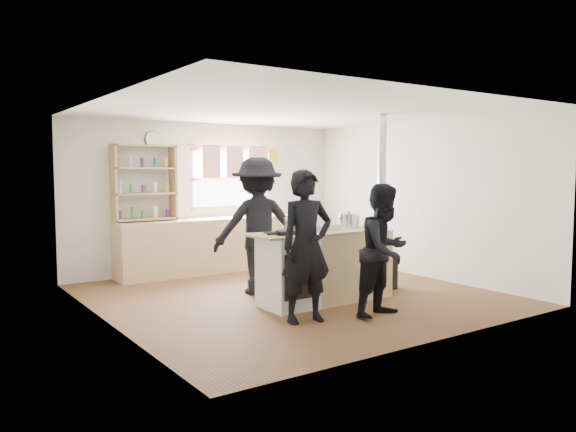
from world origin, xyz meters
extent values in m
cube|color=brown|center=(0.00, 0.00, -0.01)|extent=(5.00, 5.00, 0.01)
cube|color=tan|center=(0.00, 2.22, 0.45)|extent=(3.40, 0.55, 0.90)
cube|color=tan|center=(-1.20, 2.34, 0.94)|extent=(1.00, 0.28, 0.03)
cube|color=tan|center=(-1.20, 2.34, 1.33)|extent=(1.00, 0.28, 0.03)
cube|color=tan|center=(-1.20, 2.34, 1.74)|extent=(1.00, 0.28, 0.03)
cube|color=tan|center=(-1.20, 2.34, 2.08)|extent=(1.00, 0.28, 0.03)
cube|color=tan|center=(-1.68, 2.34, 1.50)|extent=(0.04, 0.28, 1.20)
cube|color=tan|center=(-0.72, 2.34, 1.50)|extent=(0.04, 0.28, 1.20)
cylinder|color=silver|center=(0.94, 2.22, 1.06)|extent=(0.10, 0.10, 0.32)
cube|color=white|center=(-0.45, -0.55, 0.45)|extent=(0.60, 0.60, 0.90)
cube|color=tan|center=(0.45, -0.55, 0.45)|extent=(1.20, 0.60, 0.90)
cube|color=tan|center=(0.00, -0.55, 0.92)|extent=(1.84, 0.64, 0.03)
cylinder|color=black|center=(-0.53, -0.63, 0.96)|extent=(0.31, 0.31, 0.05)
cylinder|color=#255C1F|center=(-0.53, -0.63, 0.97)|extent=(0.24, 0.24, 0.02)
cube|color=silver|center=(0.14, -0.52, 0.97)|extent=(0.38, 0.28, 0.07)
cube|color=brown|center=(0.14, -0.52, 0.99)|extent=(0.32, 0.23, 0.02)
cylinder|color=#B7B7B9|center=(-0.24, -0.35, 1.01)|extent=(0.23, 0.23, 0.16)
cylinder|color=#B7B7B9|center=(-0.24, -0.35, 1.09)|extent=(0.24, 0.24, 0.01)
sphere|color=black|center=(-0.24, -0.35, 1.11)|extent=(0.03, 0.03, 0.03)
cylinder|color=silver|center=(0.64, -0.42, 1.02)|extent=(0.28, 0.28, 0.18)
cylinder|color=silver|center=(0.64, -0.42, 1.12)|extent=(0.29, 0.29, 0.01)
sphere|color=black|center=(0.64, -0.42, 1.13)|extent=(0.03, 0.03, 0.03)
cube|color=tan|center=(0.93, -0.61, 0.94)|extent=(0.29, 0.21, 0.02)
cube|color=olive|center=(0.93, -0.61, 1.00)|extent=(0.22, 0.12, 0.10)
cube|color=black|center=(1.29, -0.37, 0.24)|extent=(0.35, 0.35, 0.49)
cylinder|color=#ADADB2|center=(1.29, -0.37, 1.49)|extent=(0.12, 0.12, 2.01)
imported|color=black|center=(-0.64, -1.18, 0.86)|extent=(0.67, 0.49, 1.71)
imported|color=black|center=(0.27, -1.49, 0.78)|extent=(0.85, 0.71, 1.55)
imported|color=black|center=(-0.32, 0.38, 0.94)|extent=(1.36, 1.02, 1.88)
camera|label=1|loc=(-4.33, -6.19, 1.71)|focal=35.00mm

